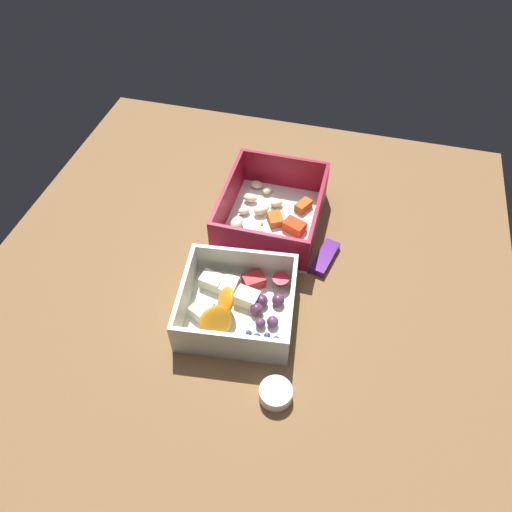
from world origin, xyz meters
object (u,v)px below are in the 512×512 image
Objects in this scene: fruit_bowl at (237,305)px; candy_bar at (325,258)px; pasta_container at (271,213)px; paper_cup_liner at (276,393)px.

fruit_bowl reaches higher than candy_bar.
pasta_container reaches higher than candy_bar.
candy_bar is 1.66× the size of paper_cup_liner.
candy_bar is (-12.91, 10.48, -1.35)cm from fruit_bowl.
fruit_bowl reaches higher than paper_cup_liner.
paper_cup_liner is at bearing 36.27° from fruit_bowl.
pasta_container is at bearing -165.55° from paper_cup_liner.
candy_bar is at bearing 174.47° from paper_cup_liner.
pasta_container is 1.10× the size of fruit_bowl.
paper_cup_liner is (24.02, -2.33, 0.31)cm from candy_bar.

